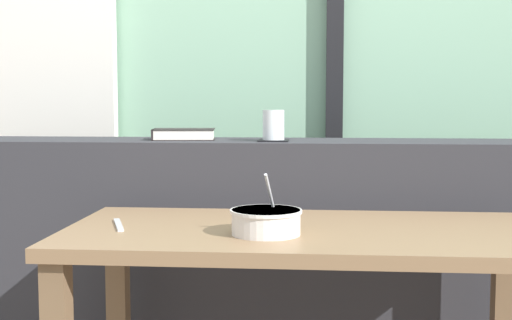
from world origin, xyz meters
The scene contains 10 objects.
outdoor_backdrop centered at (0.00, 1.18, 1.40)m, with size 4.80×0.08×2.80m, color #84B293.
curtain_left_panel centered at (-1.03, 1.08, 1.25)m, with size 0.56×0.06×2.50m, color silver.
window_divider_post centered at (0.17, 1.11, 1.30)m, with size 0.07×0.05×2.60m, color black.
dark_console_ledge centered at (0.00, 0.55, 0.44)m, with size 2.80×0.33×0.88m, color #2D2D33.
breakfast_table centered at (0.07, -0.01, 0.58)m, with size 1.25×0.60×0.69m.
coaster_square centered at (-0.05, 0.49, 0.89)m, with size 0.10×0.10×0.01m, color black.
juice_glass centered at (-0.05, 0.49, 0.93)m, with size 0.07×0.07×0.10m.
closed_book centered at (-0.36, 0.55, 0.90)m, with size 0.23×0.16×0.04m.
soup_bowl centered at (-0.03, -0.10, 0.72)m, with size 0.18×0.18×0.16m.
fork_utensil centered at (-0.43, -0.02, 0.69)m, with size 0.02×0.17×0.01m, color silver.
Camera 1 is at (0.09, -1.81, 1.03)m, focal length 48.75 mm.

